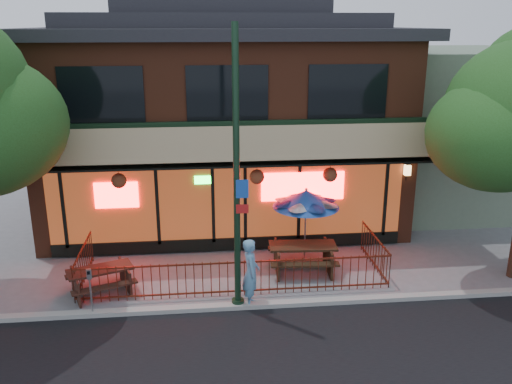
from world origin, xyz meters
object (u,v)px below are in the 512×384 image
at_px(street_light, 237,189).
at_px(pedestrian, 251,273).
at_px(picnic_table_right, 303,254).
at_px(patio_umbrella, 306,199).
at_px(picnic_table_left, 101,277).
at_px(parking_meter_near, 90,284).

height_order(street_light, pedestrian, street_light).
relative_size(picnic_table_right, pedestrian, 1.11).
relative_size(street_light, picnic_table_right, 3.47).
height_order(street_light, patio_umbrella, street_light).
height_order(picnic_table_right, pedestrian, pedestrian).
xyz_separation_m(street_light, picnic_table_left, (-3.60, 1.10, -2.68)).
bearing_deg(street_light, picnic_table_right, 42.94).
relative_size(pedestrian, parking_meter_near, 1.44).
relative_size(picnic_table_right, parking_meter_near, 1.60).
height_order(picnic_table_right, parking_meter_near, parking_meter_near).
bearing_deg(parking_meter_near, pedestrian, 1.88).
bearing_deg(parking_meter_near, picnic_table_right, 19.14).
distance_m(picnic_table_right, patio_umbrella, 1.66).
bearing_deg(street_light, pedestrian, 8.90).
relative_size(picnic_table_right, patio_umbrella, 0.89).
bearing_deg(street_light, parking_meter_near, -178.78).
height_order(picnic_table_left, parking_meter_near, parking_meter_near).
relative_size(patio_umbrella, parking_meter_near, 1.81).
relative_size(street_light, patio_umbrella, 3.07).
bearing_deg(patio_umbrella, picnic_table_right, -104.99).
height_order(street_light, picnic_table_right, street_light).
xyz_separation_m(picnic_table_right, patio_umbrella, (0.23, 0.85, 1.40)).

